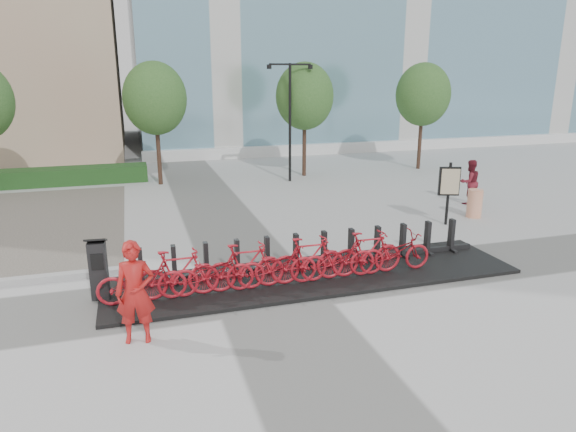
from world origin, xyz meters
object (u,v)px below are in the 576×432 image
object	(u,v)px
bike_0	(142,280)
pedestrian	(470,182)
construction_barrel	(475,203)
map_sign	(449,184)
kiosk	(99,269)
worker_red	(135,292)

from	to	relation	value
bike_0	pedestrian	distance (m)	12.77
pedestrian	construction_barrel	bearing A→B (deg)	57.62
construction_barrel	map_sign	distance (m)	1.67
bike_0	map_sign	distance (m)	9.90
kiosk	worker_red	bearing A→B (deg)	-64.53
kiosk	construction_barrel	bearing A→B (deg)	20.89
construction_barrel	map_sign	xyz separation A→B (m)	(-1.37, -0.47, 0.84)
kiosk	worker_red	size ratio (longest dim) A/B	0.72
bike_0	kiosk	distance (m)	0.96
bike_0	worker_red	world-z (taller)	worker_red
bike_0	construction_barrel	distance (m)	11.32
pedestrian	construction_barrel	distance (m)	1.87
bike_0	worker_red	xyz separation A→B (m)	(-0.13, -1.49, 0.38)
pedestrian	map_sign	bearing A→B (deg)	39.69
worker_red	pedestrian	bearing A→B (deg)	37.23
worker_red	map_sign	bearing A→B (deg)	33.74
bike_0	kiosk	xyz separation A→B (m)	(-0.84, 0.43, 0.17)
construction_barrel	bike_0	bearing A→B (deg)	-160.98
bike_0	construction_barrel	xyz separation A→B (m)	(10.70, 3.69, -0.09)
kiosk	pedestrian	world-z (taller)	pedestrian
bike_0	construction_barrel	bearing A→B (deg)	-70.98
kiosk	pedestrian	bearing A→B (deg)	26.38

